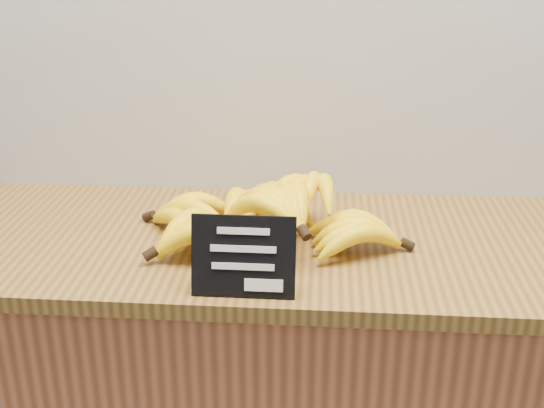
{
  "coord_description": "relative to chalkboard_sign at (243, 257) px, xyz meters",
  "views": [
    {
      "loc": [
        0.05,
        1.54,
        1.5
      ],
      "look_at": [
        -0.04,
        2.7,
        1.02
      ],
      "focal_mm": 45.0,
      "sensor_mm": 36.0,
      "label": 1
    }
  ],
  "objects": [
    {
      "name": "counter_top",
      "position": [
        0.03,
        0.22,
        -0.08
      ],
      "size": [
        1.33,
        0.54,
        0.03
      ],
      "primitive_type": "cube",
      "color": "olive",
      "rests_on": "counter"
    },
    {
      "name": "banana_pile",
      "position": [
        0.01,
        0.21,
        -0.02
      ],
      "size": [
        0.52,
        0.34,
        0.12
      ],
      "color": "yellow",
      "rests_on": "counter_top"
    },
    {
      "name": "chalkboard_sign",
      "position": [
        0.0,
        0.0,
        0.0
      ],
      "size": [
        0.17,
        0.04,
        0.13
      ],
      "primitive_type": "cube",
      "rotation": [
        -0.23,
        0.0,
        0.0
      ],
      "color": "black",
      "rests_on": "counter_top"
    }
  ]
}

